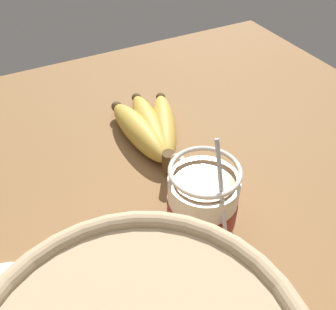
{
  "coord_description": "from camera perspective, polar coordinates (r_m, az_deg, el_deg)",
  "views": [
    {
      "loc": [
        -31.9,
        19.46,
        44.06
      ],
      "look_at": [
        3.73,
        0.96,
        8.47
      ],
      "focal_mm": 40.0,
      "sensor_mm": 36.0,
      "label": 1
    }
  ],
  "objects": [
    {
      "name": "banana_bunch",
      "position": [
        0.63,
        -2.73,
        4.19
      ],
      "size": [
        21.02,
        12.46,
        4.41
      ],
      "color": "#4C381E",
      "rests_on": "table"
    },
    {
      "name": "table",
      "position": [
        0.56,
        2.64,
        -6.9
      ],
      "size": [
        94.14,
        94.14,
        3.95
      ],
      "color": "brown",
      "rests_on": "ground"
    },
    {
      "name": "coffee_mug",
      "position": [
        0.48,
        5.15,
        -7.2
      ],
      "size": [
        14.48,
        8.91,
        16.03
      ],
      "color": "beige",
      "rests_on": "table"
    }
  ]
}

